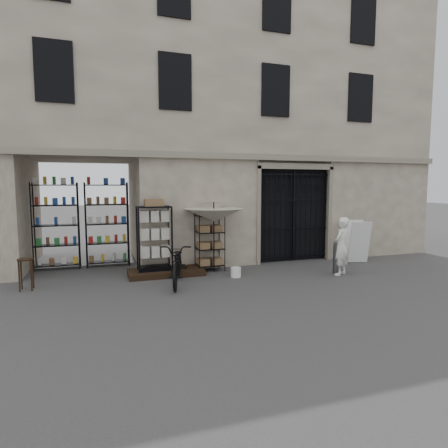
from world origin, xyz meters
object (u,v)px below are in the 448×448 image
object	(u,v)px
display_cabinet	(154,241)
white_bucket	(236,272)
shopkeeper	(340,275)
wooden_stool	(26,274)
market_umbrella	(214,211)
easel_sign	(357,241)
wire_rack	(210,242)
steel_bollard	(336,258)
bicycle	(178,284)

from	to	relation	value
display_cabinet	white_bucket	xyz separation A→B (m)	(2.00, -0.89, -0.79)
shopkeeper	wooden_stool	bearing A→B (deg)	-39.91
market_umbrella	easel_sign	size ratio (longest dim) A/B	1.82
wire_rack	steel_bollard	bearing A→B (deg)	-0.38
easel_sign	display_cabinet	bearing A→B (deg)	-166.85
wooden_stool	steel_bollard	bearing A→B (deg)	-6.33
display_cabinet	white_bucket	world-z (taller)	display_cabinet
bicycle	easel_sign	distance (m)	5.95
display_cabinet	steel_bollard	world-z (taller)	display_cabinet
wire_rack	steel_bollard	world-z (taller)	wire_rack
display_cabinet	bicycle	size ratio (longest dim) A/B	0.94
wire_rack	wooden_stool	distance (m)	4.64
wooden_stool	easel_sign	xyz separation A→B (m)	(9.28, 0.22, 0.28)
display_cabinet	shopkeeper	world-z (taller)	display_cabinet
market_umbrella	bicycle	distance (m)	2.31
display_cabinet	wire_rack	distance (m)	1.57
display_cabinet	shopkeeper	size ratio (longest dim) A/B	1.19
bicycle	wooden_stool	xyz separation A→B (m)	(-3.43, 0.60, 0.39)
steel_bollard	wire_rack	bearing A→B (deg)	155.31
display_cabinet	wire_rack	world-z (taller)	display_cabinet
wire_rack	market_umbrella	bearing A→B (deg)	-49.34
bicycle	wire_rack	bearing A→B (deg)	61.51
wire_rack	bicycle	distance (m)	1.86
white_bucket	shopkeeper	world-z (taller)	white_bucket
display_cabinet	wooden_stool	world-z (taller)	display_cabinet
market_umbrella	steel_bollard	size ratio (longest dim) A/B	2.78
display_cabinet	wooden_stool	size ratio (longest dim) A/B	2.52
market_umbrella	easel_sign	xyz separation A→B (m)	(4.64, -0.17, -1.03)
wooden_stool	steel_bollard	size ratio (longest dim) A/B	0.87
wooden_stool	shopkeeper	xyz separation A→B (m)	(7.80, -1.02, -0.39)
white_bucket	easel_sign	bearing A→B (deg)	7.84
shopkeeper	easel_sign	bearing A→B (deg)	-172.59
market_umbrella	steel_bollard	bearing A→B (deg)	-21.89
easel_sign	wooden_stool	bearing A→B (deg)	-162.77
market_umbrella	bicycle	bearing A→B (deg)	-140.81
display_cabinet	wooden_stool	xyz separation A→B (m)	(-3.02, -0.52, -0.53)
bicycle	steel_bollard	distance (m)	4.37
display_cabinet	shopkeeper	xyz separation A→B (m)	(4.78, -1.54, -0.92)
bicycle	wooden_stool	size ratio (longest dim) A/B	2.68
display_cabinet	easel_sign	xyz separation A→B (m)	(6.27, -0.30, -0.25)
wire_rack	bicycle	world-z (taller)	wire_rack
bicycle	wooden_stool	world-z (taller)	bicycle
white_bucket	wooden_stool	size ratio (longest dim) A/B	0.36
shopkeeper	bicycle	bearing A→B (deg)	-37.90
steel_bollard	white_bucket	bearing A→B (deg)	169.81
bicycle	shopkeeper	size ratio (longest dim) A/B	1.26
bicycle	white_bucket	bearing A→B (deg)	23.82
bicycle	shopkeeper	xyz separation A→B (m)	(4.37, -0.42, 0.00)
shopkeeper	easel_sign	size ratio (longest dim) A/B	1.21
wooden_stool	market_umbrella	bearing A→B (deg)	4.81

